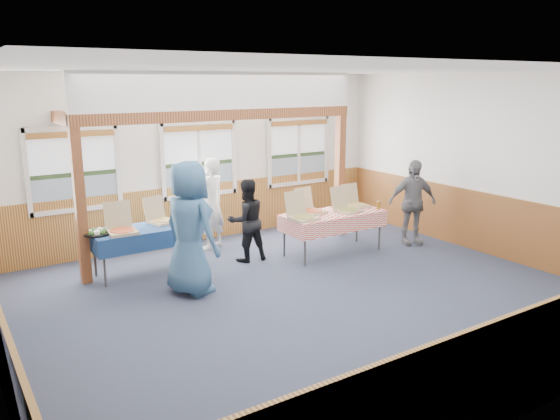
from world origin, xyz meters
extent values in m
plane|color=#293043|center=(0.00, 0.00, 0.00)|extent=(8.00, 8.00, 0.00)
plane|color=white|center=(0.00, 0.00, 3.20)|extent=(8.00, 8.00, 0.00)
plane|color=silver|center=(0.00, 3.50, 1.60)|extent=(8.00, 0.00, 8.00)
plane|color=silver|center=(0.00, -3.50, 1.60)|extent=(8.00, 0.00, 8.00)
plane|color=silver|center=(4.00, 0.00, 1.60)|extent=(0.00, 8.00, 8.00)
cube|color=brown|center=(0.00, 3.48, 0.55)|extent=(7.98, 0.05, 1.10)
cube|color=brown|center=(0.00, -3.48, 0.55)|extent=(7.98, 0.05, 1.10)
cube|color=brown|center=(3.98, 0.00, 0.55)|extent=(0.05, 6.98, 1.10)
cube|color=silver|center=(-2.30, 3.44, 0.91)|extent=(1.52, 0.05, 0.08)
cube|color=silver|center=(-2.30, 3.44, 2.29)|extent=(1.52, 0.05, 0.08)
cube|color=silver|center=(-3.04, 3.44, 1.60)|extent=(0.08, 0.05, 1.46)
cube|color=silver|center=(-1.56, 3.44, 1.60)|extent=(0.08, 0.05, 1.46)
cube|color=silver|center=(-2.30, 3.44, 1.60)|extent=(0.05, 0.05, 1.30)
cube|color=slate|center=(-2.30, 3.48, 1.21)|extent=(1.40, 0.02, 0.52)
cube|color=#22371B|center=(-2.30, 3.48, 1.51)|extent=(1.40, 0.02, 0.08)
cube|color=#B7BDC5|center=(-2.30, 3.48, 1.90)|extent=(1.40, 0.02, 0.70)
cube|color=brown|center=(-2.30, 3.42, 2.19)|extent=(1.40, 0.07, 0.10)
cube|color=silver|center=(0.00, 3.44, 0.91)|extent=(1.52, 0.05, 0.08)
cube|color=silver|center=(0.00, 3.44, 2.29)|extent=(1.52, 0.05, 0.08)
cube|color=silver|center=(-0.74, 3.44, 1.60)|extent=(0.08, 0.05, 1.46)
cube|color=silver|center=(0.74, 3.44, 1.60)|extent=(0.08, 0.05, 1.46)
cube|color=silver|center=(0.00, 3.44, 1.60)|extent=(0.05, 0.05, 1.30)
cube|color=slate|center=(0.00, 3.48, 1.21)|extent=(1.40, 0.02, 0.52)
cube|color=#22371B|center=(0.00, 3.48, 1.51)|extent=(1.40, 0.02, 0.08)
cube|color=#B7BDC5|center=(0.00, 3.48, 1.90)|extent=(1.40, 0.02, 0.70)
cube|color=brown|center=(0.00, 3.42, 2.19)|extent=(1.40, 0.07, 0.10)
cube|color=silver|center=(2.30, 3.44, 0.91)|extent=(1.52, 0.05, 0.08)
cube|color=silver|center=(2.30, 3.44, 2.29)|extent=(1.52, 0.05, 0.08)
cube|color=silver|center=(1.56, 3.44, 1.60)|extent=(0.08, 0.05, 1.46)
cube|color=silver|center=(3.04, 3.44, 1.60)|extent=(0.08, 0.05, 1.46)
cube|color=silver|center=(2.30, 3.44, 1.60)|extent=(0.05, 0.05, 1.30)
cube|color=slate|center=(2.30, 3.48, 1.21)|extent=(1.40, 0.02, 0.52)
cube|color=#22371B|center=(2.30, 3.48, 1.51)|extent=(1.40, 0.02, 0.08)
cube|color=#B7BDC5|center=(2.30, 3.48, 1.90)|extent=(1.40, 0.02, 0.70)
cube|color=brown|center=(2.30, 3.42, 2.19)|extent=(1.40, 0.07, 0.10)
cube|color=#542C12|center=(-2.50, 2.30, 1.20)|extent=(0.15, 0.15, 2.40)
cube|color=#542C12|center=(2.50, 2.30, 1.20)|extent=(0.15, 0.15, 2.40)
cube|color=#542C12|center=(0.00, 2.30, 2.49)|extent=(5.15, 0.18, 0.18)
cylinder|color=#393939|center=(-2.30, 1.94, 0.36)|extent=(0.04, 0.04, 0.73)
cylinder|color=#393939|center=(-2.30, 2.49, 0.36)|extent=(0.04, 0.04, 0.73)
cylinder|color=#393939|center=(-0.82, 1.94, 0.36)|extent=(0.04, 0.04, 0.73)
cylinder|color=#393939|center=(-0.82, 2.49, 0.36)|extent=(0.04, 0.04, 0.73)
cube|color=#393939|center=(-1.56, 2.22, 0.73)|extent=(1.67, 0.85, 0.03)
cube|color=navy|center=(-1.56, 2.22, 0.75)|extent=(1.74, 0.92, 0.01)
cube|color=navy|center=(-1.56, 1.85, 0.61)|extent=(1.66, 0.20, 0.28)
cube|color=navy|center=(-1.56, 2.58, 0.61)|extent=(1.66, 0.20, 0.28)
cylinder|color=#393939|center=(0.79, 1.07, 0.36)|extent=(0.04, 0.04, 0.73)
cylinder|color=#393939|center=(0.79, 1.70, 0.36)|extent=(0.04, 0.04, 0.73)
cylinder|color=#393939|center=(2.48, 1.07, 0.36)|extent=(0.04, 0.04, 0.73)
cylinder|color=#393939|center=(2.48, 1.70, 0.36)|extent=(0.04, 0.04, 0.73)
cube|color=#393939|center=(1.63, 1.39, 0.73)|extent=(1.95, 1.30, 0.03)
cube|color=red|center=(1.63, 1.39, 0.75)|extent=(2.03, 1.38, 0.01)
cube|color=red|center=(1.63, 0.98, 0.61)|extent=(1.77, 0.62, 0.28)
cube|color=red|center=(1.63, 1.79, 0.61)|extent=(1.77, 0.62, 0.28)
cube|color=tan|center=(-1.96, 2.07, 0.78)|extent=(0.45, 0.45, 0.05)
cylinder|color=#CE6930|center=(-1.96, 2.07, 0.81)|extent=(0.39, 0.39, 0.01)
cube|color=tan|center=(-1.94, 2.32, 1.01)|extent=(0.43, 0.13, 0.41)
cube|color=tan|center=(-1.21, 2.34, 0.78)|extent=(0.46, 0.46, 0.04)
cylinder|color=#DCBD66|center=(-1.21, 2.34, 0.81)|extent=(0.40, 0.40, 0.01)
cube|color=tan|center=(-1.27, 2.56, 0.99)|extent=(0.39, 0.18, 0.38)
cube|color=tan|center=(0.88, 1.25, 0.78)|extent=(0.42, 0.42, 0.05)
cylinder|color=#CD8740|center=(0.88, 1.25, 0.81)|extent=(0.37, 0.37, 0.01)
cube|color=tan|center=(0.88, 1.50, 1.01)|extent=(0.41, 0.10, 0.40)
cube|color=tan|center=(1.28, 1.54, 0.78)|extent=(0.44, 0.44, 0.04)
cylinder|color=#CE6930|center=(1.28, 1.54, 0.81)|extent=(0.38, 0.38, 0.01)
cube|color=tan|center=(1.25, 1.77, 1.00)|extent=(0.40, 0.14, 0.39)
cube|color=tan|center=(1.88, 1.27, 0.78)|extent=(0.46, 0.46, 0.04)
cylinder|color=#CD8740|center=(1.88, 1.27, 0.81)|extent=(0.40, 0.40, 0.01)
cube|color=tan|center=(1.84, 1.50, 1.00)|extent=(0.41, 0.16, 0.39)
cube|color=tan|center=(2.28, 1.49, 0.78)|extent=(0.37, 0.37, 0.04)
cylinder|color=#DCBD66|center=(2.28, 1.49, 0.81)|extent=(0.32, 0.32, 0.01)
cube|color=tan|center=(2.28, 1.71, 0.98)|extent=(0.37, 0.09, 0.36)
cylinder|color=black|center=(-2.31, 2.22, 0.77)|extent=(0.39, 0.39, 0.03)
cylinder|color=white|center=(-2.31, 2.22, 0.80)|extent=(0.09, 0.09, 0.04)
sphere|color=#356024|center=(-2.20, 2.22, 0.80)|extent=(0.09, 0.09, 0.09)
sphere|color=beige|center=(-2.24, 2.30, 0.80)|extent=(0.09, 0.09, 0.09)
sphere|color=#356024|center=(-2.34, 2.32, 0.80)|extent=(0.09, 0.09, 0.09)
sphere|color=beige|center=(-2.41, 2.27, 0.80)|extent=(0.09, 0.09, 0.09)
sphere|color=#356024|center=(-2.41, 2.17, 0.80)|extent=(0.09, 0.09, 0.09)
sphere|color=beige|center=(-2.34, 2.11, 0.80)|extent=(0.09, 0.09, 0.09)
sphere|color=#356024|center=(-2.24, 2.13, 0.80)|extent=(0.09, 0.09, 0.09)
cylinder|color=#8B5D17|center=(2.48, 1.14, 0.83)|extent=(0.07, 0.07, 0.15)
imported|color=white|center=(-0.08, 2.84, 0.85)|extent=(0.73, 0.61, 1.70)
imported|color=black|center=(0.12, 1.87, 0.72)|extent=(0.73, 0.59, 1.43)
imported|color=#345B82|center=(-1.30, 1.02, 0.98)|extent=(0.89, 1.11, 1.97)
imported|color=slate|center=(3.25, 1.04, 0.81)|extent=(1.03, 0.70, 1.62)
camera|label=1|loc=(-4.32, -6.05, 3.06)|focal=35.00mm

